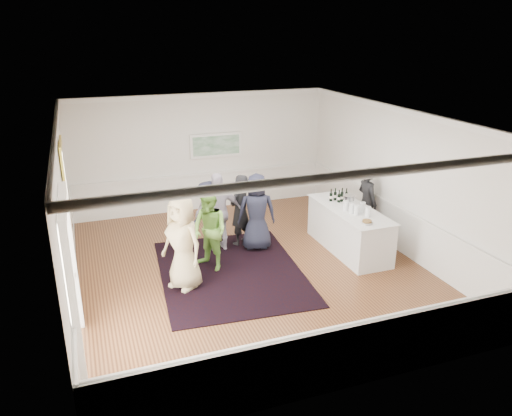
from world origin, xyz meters
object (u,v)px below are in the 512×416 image
object	(u,v)px
serving_table	(349,229)
guest_lilac	(219,212)
guest_dark_b	(240,210)
ice_bucket	(349,201)
guest_navy	(257,212)
bartender	(367,202)
guest_green	(209,231)
guest_dark_a	(209,215)
nut_bowl	(367,222)
guest_tan	(183,243)

from	to	relation	value
serving_table	guest_lilac	distance (m)	2.97
guest_dark_b	ice_bucket	world-z (taller)	guest_dark_b
guest_navy	guest_dark_b	bearing A→B (deg)	-40.26
guest_lilac	ice_bucket	bearing A→B (deg)	164.77
bartender	ice_bucket	xyz separation A→B (m)	(-0.73, -0.38, 0.25)
guest_green	guest_navy	distance (m)	1.42
guest_dark_a	nut_bowl	size ratio (longest dim) A/B	6.98
guest_green	guest_dark_b	world-z (taller)	guest_green
guest_dark_a	guest_dark_b	distance (m)	0.74
guest_dark_b	ice_bucket	distance (m)	2.48
bartender	ice_bucket	size ratio (longest dim) A/B	6.64
guest_tan	guest_dark_a	distance (m)	1.88
bartender	guest_tan	distance (m)	4.78
guest_navy	bartender	bearing A→B (deg)	-171.71
bartender	nut_bowl	size ratio (longest dim) A/B	7.56
bartender	serving_table	bearing A→B (deg)	120.52
serving_table	bartender	xyz separation A→B (m)	(0.79, 0.57, 0.36)
guest_dark_b	guest_navy	bearing A→B (deg)	92.51
guest_green	guest_navy	bearing A→B (deg)	88.24
bartender	guest_navy	size ratio (longest dim) A/B	0.98
guest_lilac	ice_bucket	world-z (taller)	guest_lilac
guest_lilac	ice_bucket	xyz separation A→B (m)	(2.81, -0.84, 0.21)
nut_bowl	serving_table	bearing A→B (deg)	80.84
serving_table	nut_bowl	bearing A→B (deg)	-99.16
nut_bowl	guest_dark_b	bearing A→B (deg)	134.43
serving_table	guest_navy	size ratio (longest dim) A/B	1.40
serving_table	guest_green	bearing A→B (deg)	177.17
ice_bucket	guest_tan	bearing A→B (deg)	-171.00
guest_dark_a	ice_bucket	world-z (taller)	guest_dark_a
guest_lilac	guest_dark_b	distance (m)	0.57
serving_table	ice_bucket	distance (m)	0.64
guest_tan	nut_bowl	xyz separation A→B (m)	(3.73, -0.49, 0.11)
guest_navy	ice_bucket	world-z (taller)	guest_navy
guest_lilac	guest_dark_a	size ratio (longest dim) A/B	1.14
guest_navy	guest_tan	bearing A→B (deg)	45.38
guest_navy	nut_bowl	bearing A→B (deg)	148.97
guest_green	guest_lilac	size ratio (longest dim) A/B	0.94
guest_lilac	guest_navy	distance (m)	0.85
bartender	guest_dark_a	distance (m)	3.79
guest_dark_b	bartender	bearing A→B (deg)	134.56
guest_dark_a	bartender	bearing A→B (deg)	148.45
guest_navy	ice_bucket	size ratio (longest dim) A/B	6.80
serving_table	guest_tan	bearing A→B (deg)	-173.61
bartender	guest_green	distance (m)	4.01
guest_navy	nut_bowl	xyz separation A→B (m)	(1.78, -1.73, 0.16)
guest_tan	guest_green	size ratio (longest dim) A/B	1.10
guest_tan	nut_bowl	world-z (taller)	guest_tan
guest_dark_b	guest_navy	xyz separation A→B (m)	(0.28, -0.37, 0.04)
bartender	guest_green	world-z (taller)	bartender
guest_dark_b	guest_navy	size ratio (longest dim) A/B	0.95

